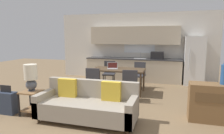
{
  "coord_description": "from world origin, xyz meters",
  "views": [
    {
      "loc": [
        1.4,
        -3.53,
        1.74
      ],
      "look_at": [
        -0.06,
        1.5,
        0.95
      ],
      "focal_mm": 32.0,
      "sensor_mm": 36.0,
      "label": 1
    }
  ],
  "objects_px": {
    "dining_chair_far_left": "(109,72)",
    "couch": "(88,105)",
    "dining_chair_near_right": "(130,84)",
    "table_lamp": "(31,76)",
    "dining_table": "(118,71)",
    "suitcase": "(7,103)",
    "dining_chair_far_right": "(139,74)",
    "refrigerator": "(194,61)",
    "laptop": "(113,67)",
    "side_table": "(32,99)",
    "credenza": "(214,103)",
    "dining_chair_near_left": "(94,81)"
  },
  "relations": [
    {
      "from": "refrigerator",
      "to": "dining_chair_far_left",
      "type": "distance_m",
      "value": 3.12
    },
    {
      "from": "couch",
      "to": "side_table",
      "type": "relative_size",
      "value": 3.77
    },
    {
      "from": "table_lamp",
      "to": "suitcase",
      "type": "bearing_deg",
      "value": -166.37
    },
    {
      "from": "couch",
      "to": "suitcase",
      "type": "xyz_separation_m",
      "value": [
        -1.94,
        -0.17,
        -0.08
      ]
    },
    {
      "from": "dining_chair_near_right",
      "to": "dining_chair_far_right",
      "type": "bearing_deg",
      "value": -97.36
    },
    {
      "from": "side_table",
      "to": "dining_chair_far_right",
      "type": "relative_size",
      "value": 0.62
    },
    {
      "from": "side_table",
      "to": "laptop",
      "type": "xyz_separation_m",
      "value": [
        1.23,
        2.31,
        0.44
      ]
    },
    {
      "from": "dining_chair_near_left",
      "to": "laptop",
      "type": "height_order",
      "value": "laptop"
    },
    {
      "from": "couch",
      "to": "dining_chair_far_left",
      "type": "height_order",
      "value": "dining_chair_far_left"
    },
    {
      "from": "credenza",
      "to": "dining_chair_near_right",
      "type": "height_order",
      "value": "dining_chair_near_right"
    },
    {
      "from": "dining_chair_far_left",
      "to": "suitcase",
      "type": "distance_m",
      "value": 3.52
    },
    {
      "from": "couch",
      "to": "suitcase",
      "type": "height_order",
      "value": "couch"
    },
    {
      "from": "couch",
      "to": "dining_chair_far_left",
      "type": "distance_m",
      "value": 3.06
    },
    {
      "from": "dining_table",
      "to": "suitcase",
      "type": "xyz_separation_m",
      "value": [
        -2.01,
        -2.42,
        -0.43
      ]
    },
    {
      "from": "dining_chair_far_right",
      "to": "laptop",
      "type": "distance_m",
      "value": 1.09
    },
    {
      "from": "credenza",
      "to": "dining_chair_near_left",
      "type": "xyz_separation_m",
      "value": [
        -2.97,
        0.82,
        0.09
      ]
    },
    {
      "from": "couch",
      "to": "laptop",
      "type": "distance_m",
      "value": 2.3
    },
    {
      "from": "refrigerator",
      "to": "credenza",
      "type": "height_order",
      "value": "refrigerator"
    },
    {
      "from": "dining_table",
      "to": "suitcase",
      "type": "distance_m",
      "value": 3.18
    },
    {
      "from": "dining_chair_far_left",
      "to": "couch",
      "type": "bearing_deg",
      "value": -89.2
    },
    {
      "from": "dining_chair_near_left",
      "to": "dining_chair_far_right",
      "type": "relative_size",
      "value": 1.0
    },
    {
      "from": "dining_table",
      "to": "laptop",
      "type": "xyz_separation_m",
      "value": [
        -0.19,
        -0.0,
        0.11
      ]
    },
    {
      "from": "dining_chair_far_right",
      "to": "dining_table",
      "type": "bearing_deg",
      "value": -116.57
    },
    {
      "from": "couch",
      "to": "dining_chair_far_right",
      "type": "distance_m",
      "value": 3.07
    },
    {
      "from": "dining_chair_near_right",
      "to": "credenza",
      "type": "bearing_deg",
      "value": 149.76
    },
    {
      "from": "dining_chair_far_right",
      "to": "refrigerator",
      "type": "bearing_deg",
      "value": 37.8
    },
    {
      "from": "side_table",
      "to": "dining_chair_near_right",
      "type": "xyz_separation_m",
      "value": [
        1.95,
        1.54,
        0.13
      ]
    },
    {
      "from": "side_table",
      "to": "dining_chair_far_left",
      "type": "relative_size",
      "value": 0.62
    },
    {
      "from": "refrigerator",
      "to": "suitcase",
      "type": "relative_size",
      "value": 2.66
    },
    {
      "from": "table_lamp",
      "to": "dining_chair_near_left",
      "type": "relative_size",
      "value": 0.68
    },
    {
      "from": "dining_table",
      "to": "suitcase",
      "type": "bearing_deg",
      "value": -129.68
    },
    {
      "from": "couch",
      "to": "side_table",
      "type": "xyz_separation_m",
      "value": [
        -1.34,
        -0.06,
        0.02
      ]
    },
    {
      "from": "side_table",
      "to": "table_lamp",
      "type": "xyz_separation_m",
      "value": [
        -0.01,
        0.03,
        0.51
      ]
    },
    {
      "from": "credenza",
      "to": "laptop",
      "type": "relative_size",
      "value": 2.66
    },
    {
      "from": "couch",
      "to": "side_table",
      "type": "distance_m",
      "value": 1.35
    },
    {
      "from": "credenza",
      "to": "suitcase",
      "type": "height_order",
      "value": "credenza"
    },
    {
      "from": "refrigerator",
      "to": "dining_table",
      "type": "height_order",
      "value": "refrigerator"
    },
    {
      "from": "dining_table",
      "to": "table_lamp",
      "type": "height_order",
      "value": "table_lamp"
    },
    {
      "from": "dining_chair_near_left",
      "to": "side_table",
      "type": "bearing_deg",
      "value": 56.27
    },
    {
      "from": "refrigerator",
      "to": "couch",
      "type": "relative_size",
      "value": 0.86
    },
    {
      "from": "side_table",
      "to": "laptop",
      "type": "relative_size",
      "value": 1.44
    },
    {
      "from": "dining_table",
      "to": "dining_chair_near_right",
      "type": "xyz_separation_m",
      "value": [
        0.53,
        -0.77,
        -0.2
      ]
    },
    {
      "from": "side_table",
      "to": "table_lamp",
      "type": "bearing_deg",
      "value": 106.15
    },
    {
      "from": "dining_chair_near_left",
      "to": "dining_chair_far_left",
      "type": "relative_size",
      "value": 1.0
    },
    {
      "from": "refrigerator",
      "to": "dining_chair_near_right",
      "type": "relative_size",
      "value": 2.0
    },
    {
      "from": "dining_table",
      "to": "dining_chair_near_left",
      "type": "bearing_deg",
      "value": -124.13
    },
    {
      "from": "refrigerator",
      "to": "dining_chair_far_right",
      "type": "height_order",
      "value": "refrigerator"
    },
    {
      "from": "dining_chair_near_right",
      "to": "table_lamp",
      "type": "bearing_deg",
      "value": 30.4
    },
    {
      "from": "refrigerator",
      "to": "couch",
      "type": "xyz_separation_m",
      "value": [
        -2.46,
        -4.05,
        -0.54
      ]
    },
    {
      "from": "dining_table",
      "to": "side_table",
      "type": "distance_m",
      "value": 2.73
    }
  ]
}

